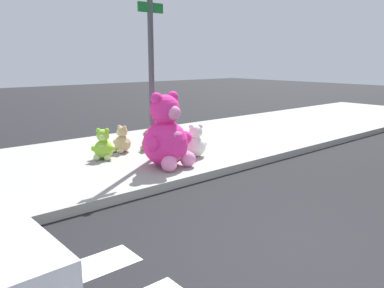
{
  "coord_description": "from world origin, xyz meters",
  "views": [
    {
      "loc": [
        -3.26,
        -1.86,
        2.15
      ],
      "look_at": [
        1.36,
        3.6,
        0.55
      ],
      "focal_mm": 35.51,
      "sensor_mm": 36.0,
      "label": 1
    }
  ],
  "objects_px": {
    "plush_tan": "(122,141)",
    "plush_lime": "(103,147)",
    "plush_brown": "(148,141)",
    "plush_white": "(195,143)",
    "sign_pole": "(152,75)",
    "plush_pink_large": "(167,137)"
  },
  "relations": [
    {
      "from": "plush_tan",
      "to": "plush_lime",
      "type": "relative_size",
      "value": 0.93
    },
    {
      "from": "plush_brown",
      "to": "plush_lime",
      "type": "bearing_deg",
      "value": -174.8
    },
    {
      "from": "plush_lime",
      "to": "plush_tan",
      "type": "bearing_deg",
      "value": 26.01
    },
    {
      "from": "sign_pole",
      "to": "plush_lime",
      "type": "bearing_deg",
      "value": 138.84
    },
    {
      "from": "sign_pole",
      "to": "plush_tan",
      "type": "relative_size",
      "value": 5.4
    },
    {
      "from": "plush_lime",
      "to": "plush_brown",
      "type": "relative_size",
      "value": 1.35
    },
    {
      "from": "plush_white",
      "to": "plush_lime",
      "type": "bearing_deg",
      "value": 146.58
    },
    {
      "from": "plush_white",
      "to": "plush_tan",
      "type": "height_order",
      "value": "plush_white"
    },
    {
      "from": "sign_pole",
      "to": "plush_brown",
      "type": "bearing_deg",
      "value": 63.95
    },
    {
      "from": "plush_tan",
      "to": "plush_brown",
      "type": "distance_m",
      "value": 0.58
    },
    {
      "from": "plush_white",
      "to": "plush_tan",
      "type": "distance_m",
      "value": 1.66
    },
    {
      "from": "sign_pole",
      "to": "plush_white",
      "type": "xyz_separation_m",
      "value": [
        0.81,
        -0.37,
        -1.42
      ]
    },
    {
      "from": "sign_pole",
      "to": "plush_pink_large",
      "type": "xyz_separation_m",
      "value": [
        -0.08,
        -0.59,
        -1.13
      ]
    },
    {
      "from": "plush_lime",
      "to": "plush_brown",
      "type": "height_order",
      "value": "plush_lime"
    },
    {
      "from": "sign_pole",
      "to": "plush_brown",
      "type": "xyz_separation_m",
      "value": [
        0.38,
        0.78,
        -1.51
      ]
    },
    {
      "from": "plush_white",
      "to": "plush_brown",
      "type": "relative_size",
      "value": 1.47
    },
    {
      "from": "sign_pole",
      "to": "plush_pink_large",
      "type": "distance_m",
      "value": 1.28
    },
    {
      "from": "plush_white",
      "to": "plush_tan",
      "type": "xyz_separation_m",
      "value": [
        -0.98,
        1.34,
        -0.04
      ]
    },
    {
      "from": "plush_pink_large",
      "to": "plush_lime",
      "type": "xyz_separation_m",
      "value": [
        -0.68,
        1.26,
        -0.31
      ]
    },
    {
      "from": "plush_tan",
      "to": "plush_pink_large",
      "type": "bearing_deg",
      "value": -86.94
    },
    {
      "from": "plush_pink_large",
      "to": "plush_brown",
      "type": "bearing_deg",
      "value": 71.24
    },
    {
      "from": "sign_pole",
      "to": "plush_white",
      "type": "relative_size",
      "value": 4.63
    }
  ]
}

